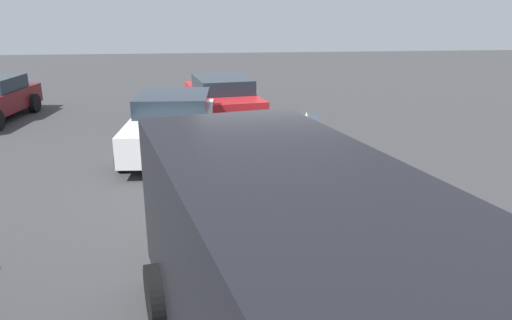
{
  "coord_description": "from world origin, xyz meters",
  "views": [
    {
      "loc": [
        -7.51,
        1.14,
        3.32
      ],
      "look_at": [
        0.0,
        0.3,
        0.9
      ],
      "focal_mm": 33.46,
      "sensor_mm": 36.0,
      "label": 1
    }
  ],
  "objects_px": {
    "parked_sedan_near_right": "(173,124)",
    "parked_sedan_behind_right": "(222,97)",
    "art_car_decorated": "(274,168)",
    "parked_van_row_back_center": "(309,294)"
  },
  "relations": [
    {
      "from": "art_car_decorated",
      "to": "parked_van_row_back_center",
      "type": "xyz_separation_m",
      "value": [
        -4.39,
        0.37,
        0.45
      ]
    },
    {
      "from": "parked_van_row_back_center",
      "to": "art_car_decorated",
      "type": "bearing_deg",
      "value": 161.97
    },
    {
      "from": "art_car_decorated",
      "to": "parked_sedan_behind_right",
      "type": "distance_m",
      "value": 7.12
    },
    {
      "from": "art_car_decorated",
      "to": "parked_sedan_near_right",
      "type": "relative_size",
      "value": 1.11
    },
    {
      "from": "parked_sedan_near_right",
      "to": "parked_sedan_behind_right",
      "type": "relative_size",
      "value": 0.89
    },
    {
      "from": "parked_van_row_back_center",
      "to": "parked_sedan_behind_right",
      "type": "height_order",
      "value": "parked_van_row_back_center"
    },
    {
      "from": "art_car_decorated",
      "to": "parked_sedan_near_right",
      "type": "xyz_separation_m",
      "value": [
        3.62,
        1.88,
        -0.03
      ]
    },
    {
      "from": "parked_sedan_near_right",
      "to": "parked_sedan_behind_right",
      "type": "bearing_deg",
      "value": 162.8
    },
    {
      "from": "art_car_decorated",
      "to": "parked_van_row_back_center",
      "type": "height_order",
      "value": "parked_van_row_back_center"
    },
    {
      "from": "parked_van_row_back_center",
      "to": "parked_sedan_near_right",
      "type": "relative_size",
      "value": 1.32
    }
  ]
}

